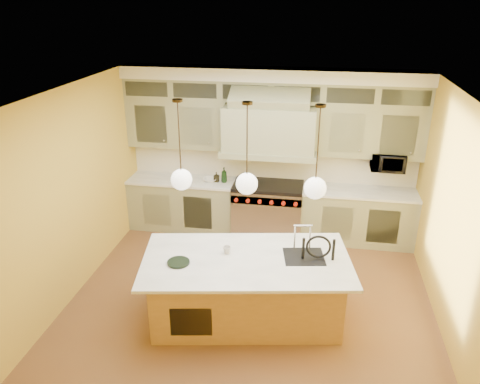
% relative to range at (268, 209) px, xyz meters
% --- Properties ---
extents(floor, '(5.00, 5.00, 0.00)m').
position_rel_range_xyz_m(floor, '(0.00, -2.14, -0.49)').
color(floor, brown).
rests_on(floor, ground).
extents(ceiling, '(5.00, 5.00, 0.00)m').
position_rel_range_xyz_m(ceiling, '(0.00, -2.14, 2.41)').
color(ceiling, white).
rests_on(ceiling, wall_back).
extents(wall_back, '(5.00, 0.00, 5.00)m').
position_rel_range_xyz_m(wall_back, '(0.00, 0.36, 0.96)').
color(wall_back, gold).
rests_on(wall_back, ground).
extents(wall_front, '(5.00, 0.00, 5.00)m').
position_rel_range_xyz_m(wall_front, '(0.00, -4.64, 0.96)').
color(wall_front, gold).
rests_on(wall_front, ground).
extents(wall_left, '(0.00, 5.00, 5.00)m').
position_rel_range_xyz_m(wall_left, '(-2.50, -2.14, 0.96)').
color(wall_left, gold).
rests_on(wall_left, ground).
extents(wall_right, '(0.00, 5.00, 5.00)m').
position_rel_range_xyz_m(wall_right, '(2.50, -2.14, 0.96)').
color(wall_right, gold).
rests_on(wall_right, ground).
extents(back_cabinetry, '(5.00, 0.77, 2.90)m').
position_rel_range_xyz_m(back_cabinetry, '(0.00, 0.09, 0.94)').
color(back_cabinetry, gray).
rests_on(back_cabinetry, floor).
extents(range, '(1.20, 0.74, 0.96)m').
position_rel_range_xyz_m(range, '(0.00, 0.00, 0.00)').
color(range, silver).
rests_on(range, floor).
extents(kitchen_island, '(2.81, 1.80, 1.35)m').
position_rel_range_xyz_m(kitchen_island, '(0.00, -2.40, -0.01)').
color(kitchen_island, '#A7793B').
rests_on(kitchen_island, floor).
extents(counter_stool, '(0.47, 0.47, 1.25)m').
position_rel_range_xyz_m(counter_stool, '(0.90, -2.44, 0.23)').
color(counter_stool, black).
rests_on(counter_stool, floor).
extents(microwave, '(0.54, 0.37, 0.30)m').
position_rel_range_xyz_m(microwave, '(1.95, 0.11, 0.96)').
color(microwave, black).
rests_on(microwave, back_cabinetry).
extents(oil_bottle_a, '(0.11, 0.11, 0.27)m').
position_rel_range_xyz_m(oil_bottle_a, '(-0.78, 0.01, 0.59)').
color(oil_bottle_a, black).
rests_on(oil_bottle_a, back_cabinetry).
extents(oil_bottle_b, '(0.09, 0.09, 0.18)m').
position_rel_range_xyz_m(oil_bottle_b, '(-0.92, 0.01, 0.54)').
color(oil_bottle_b, black).
rests_on(oil_bottle_b, back_cabinetry).
extents(fruit_bowl, '(0.26, 0.26, 0.06)m').
position_rel_range_xyz_m(fruit_bowl, '(-1.03, 0.01, 0.48)').
color(fruit_bowl, white).
rests_on(fruit_bowl, back_cabinetry).
extents(cup, '(0.10, 0.10, 0.10)m').
position_rel_range_xyz_m(cup, '(-0.26, -2.35, 0.48)').
color(cup, beige).
rests_on(cup, kitchen_island).
extents(pendant_left, '(0.26, 0.26, 1.11)m').
position_rel_range_xyz_m(pendant_left, '(-0.80, -2.39, 1.46)').
color(pendant_left, '#2D2319').
rests_on(pendant_left, ceiling).
extents(pendant_center, '(0.26, 0.26, 1.11)m').
position_rel_range_xyz_m(pendant_center, '(-0.00, -2.39, 1.46)').
color(pendant_center, '#2D2319').
rests_on(pendant_center, ceiling).
extents(pendant_right, '(0.26, 0.26, 1.11)m').
position_rel_range_xyz_m(pendant_right, '(0.80, -2.39, 1.46)').
color(pendant_right, '#2D2319').
rests_on(pendant_right, ceiling).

